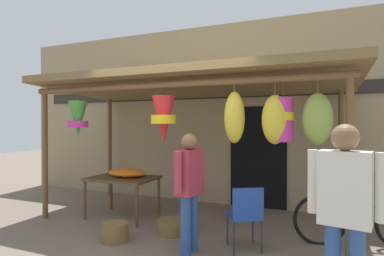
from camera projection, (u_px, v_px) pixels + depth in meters
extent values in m
plane|color=#756656|center=(174.00, 236.00, 4.60)|extent=(30.00, 30.00, 0.00)
cube|color=#9E8966|center=(219.00, 114.00, 6.62)|extent=(9.95, 0.25, 3.72)
cube|color=#2D2823|center=(217.00, 93.00, 6.48)|extent=(8.96, 0.04, 0.24)
cube|color=black|center=(258.00, 157.00, 6.18)|extent=(1.10, 0.03, 2.00)
cylinder|color=brown|center=(45.00, 155.00, 5.50)|extent=(0.09, 0.09, 2.22)
cylinder|color=brown|center=(350.00, 170.00, 3.66)|extent=(0.09, 0.09, 2.22)
cylinder|color=brown|center=(110.00, 148.00, 7.18)|extent=(0.09, 0.09, 2.22)
cylinder|color=brown|center=(341.00, 156.00, 5.34)|extent=(0.09, 0.09, 2.22)
cylinder|color=brown|center=(167.00, 85.00, 4.57)|extent=(5.00, 0.10, 0.10)
cylinder|color=brown|center=(208.00, 88.00, 6.24)|extent=(5.00, 0.10, 0.10)
cube|color=olive|center=(191.00, 84.00, 5.40)|extent=(5.30, 2.32, 0.27)
cylinder|color=brown|center=(78.00, 97.00, 5.16)|extent=(0.01, 0.01, 0.14)
cone|color=green|center=(78.00, 119.00, 5.17)|extent=(0.30, 0.30, 0.59)
cylinder|color=#D13399|center=(78.00, 124.00, 5.17)|extent=(0.33, 0.33, 0.11)
cylinder|color=brown|center=(164.00, 92.00, 4.65)|extent=(0.01, 0.01, 0.11)
cone|color=red|center=(164.00, 120.00, 4.65)|extent=(0.35, 0.35, 0.71)
cylinder|color=yellow|center=(164.00, 119.00, 4.65)|extent=(0.38, 0.38, 0.13)
cylinder|color=brown|center=(283.00, 90.00, 4.00)|extent=(0.01, 0.01, 0.19)
cylinder|color=#D13399|center=(283.00, 120.00, 4.01)|extent=(0.25, 0.25, 0.56)
cylinder|color=yellow|center=(283.00, 116.00, 4.00)|extent=(0.27, 0.27, 0.10)
cylinder|color=#4C3D23|center=(318.00, 87.00, 3.81)|extent=(0.02, 0.02, 0.15)
ellipsoid|color=#89A842|center=(318.00, 119.00, 3.81)|extent=(0.35, 0.30, 0.63)
cylinder|color=#4C3D23|center=(275.00, 89.00, 4.00)|extent=(0.02, 0.02, 0.15)
ellipsoid|color=yellow|center=(275.00, 119.00, 4.00)|extent=(0.33, 0.28, 0.64)
cylinder|color=#4C3D23|center=(234.00, 88.00, 4.19)|extent=(0.02, 0.02, 0.09)
ellipsoid|color=yellow|center=(234.00, 117.00, 4.19)|extent=(0.28, 0.24, 0.69)
cube|color=brown|center=(123.00, 178.00, 5.52)|extent=(1.15, 0.83, 0.04)
cylinder|color=brown|center=(85.00, 200.00, 5.39)|extent=(0.05, 0.05, 0.67)
cylinder|color=brown|center=(137.00, 206.00, 4.99)|extent=(0.05, 0.05, 0.67)
cylinder|color=brown|center=(111.00, 192.00, 6.07)|extent=(0.05, 0.05, 0.67)
cylinder|color=brown|center=(159.00, 197.00, 5.66)|extent=(0.05, 0.05, 0.67)
ellipsoid|color=orange|center=(127.00, 173.00, 5.55)|extent=(0.69, 0.48, 0.15)
ellipsoid|color=red|center=(130.00, 173.00, 5.46)|extent=(0.31, 0.24, 0.11)
cube|color=#2347A8|center=(244.00, 216.00, 4.12)|extent=(0.55, 0.55, 0.04)
cube|color=#2347A8|center=(248.00, 204.00, 3.94)|extent=(0.37, 0.23, 0.40)
cylinder|color=#333338|center=(253.00, 227.00, 4.32)|extent=(0.03, 0.03, 0.44)
cylinder|color=#333338|center=(227.00, 228.00, 4.28)|extent=(0.03, 0.03, 0.44)
cylinder|color=#333338|center=(262.00, 236.00, 3.97)|extent=(0.03, 0.03, 0.44)
cylinder|color=#333338|center=(234.00, 238.00, 3.92)|extent=(0.03, 0.03, 0.44)
cylinder|color=brown|center=(175.00, 227.00, 4.73)|extent=(0.53, 0.53, 0.19)
cylinder|color=brown|center=(115.00, 232.00, 4.41)|extent=(0.38, 0.38, 0.25)
torus|color=black|center=(320.00, 220.00, 4.28)|extent=(0.70, 0.20, 0.71)
cylinder|color=navy|center=(361.00, 206.00, 4.19)|extent=(0.87, 0.23, 0.04)
cylinder|color=navy|center=(353.00, 218.00, 4.21)|extent=(0.49, 0.14, 0.31)
cylinder|color=navy|center=(338.00, 193.00, 4.24)|extent=(0.03, 0.03, 0.30)
cube|color=black|center=(338.00, 181.00, 4.23)|extent=(0.21, 0.12, 0.05)
cube|color=silver|center=(345.00, 188.00, 2.58)|extent=(0.43, 0.29, 0.61)
cylinder|color=silver|center=(381.00, 188.00, 2.44)|extent=(0.08, 0.08, 0.55)
cylinder|color=silver|center=(313.00, 181.00, 2.72)|extent=(0.08, 0.08, 0.55)
sphere|color=#896042|center=(345.00, 137.00, 2.58)|extent=(0.22, 0.22, 0.22)
cylinder|color=#2D5193|center=(186.00, 226.00, 3.91)|extent=(0.13, 0.13, 0.75)
cylinder|color=#2D5193|center=(193.00, 222.00, 4.06)|extent=(0.13, 0.13, 0.75)
cube|color=#B23347|center=(189.00, 172.00, 3.98)|extent=(0.27, 0.43, 0.57)
cylinder|color=#B23347|center=(178.00, 172.00, 3.76)|extent=(0.08, 0.08, 0.51)
cylinder|color=#B23347|center=(199.00, 167.00, 4.20)|extent=(0.08, 0.08, 0.51)
sphere|color=#896042|center=(189.00, 142.00, 3.97)|extent=(0.21, 0.21, 0.21)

